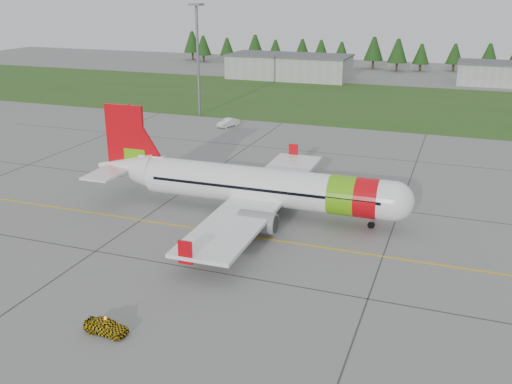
% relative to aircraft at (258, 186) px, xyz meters
% --- Properties ---
extents(ground, '(320.00, 320.00, 0.00)m').
position_rel_aircraft_xyz_m(ground, '(4.16, -13.97, -3.11)').
color(ground, gray).
rests_on(ground, ground).
extents(aircraft, '(35.60, 32.66, 10.79)m').
position_rel_aircraft_xyz_m(aircraft, '(0.00, 0.00, 0.00)').
color(aircraft, white).
rests_on(aircraft, ground).
extents(follow_me_car, '(1.18, 1.37, 3.27)m').
position_rel_aircraft_xyz_m(follow_me_car, '(-2.24, -24.93, -1.48)').
color(follow_me_car, yellow).
rests_on(follow_me_car, ground).
extents(service_van, '(1.98, 1.94, 4.40)m').
position_rel_aircraft_xyz_m(service_van, '(-18.98, 37.00, -0.91)').
color(service_van, silver).
rests_on(service_van, ground).
extents(grass_strip, '(320.00, 50.00, 0.03)m').
position_rel_aircraft_xyz_m(grass_strip, '(4.16, 68.03, -3.10)').
color(grass_strip, '#30561E').
rests_on(grass_strip, ground).
extents(taxi_guideline, '(120.00, 0.25, 0.02)m').
position_rel_aircraft_xyz_m(taxi_guideline, '(4.16, -5.97, -3.10)').
color(taxi_guideline, gold).
rests_on(taxi_guideline, ground).
extents(hangar_west, '(32.00, 14.00, 6.00)m').
position_rel_aircraft_xyz_m(hangar_west, '(-25.84, 96.03, -0.11)').
color(hangar_west, '#A8A8A3').
rests_on(hangar_west, ground).
extents(hangar_east, '(24.00, 12.00, 5.20)m').
position_rel_aircraft_xyz_m(hangar_east, '(29.16, 104.03, -0.51)').
color(hangar_east, '#A8A8A3').
rests_on(hangar_east, ground).
extents(floodlight_mast, '(0.50, 0.50, 20.00)m').
position_rel_aircraft_xyz_m(floodlight_mast, '(-27.84, 44.03, 6.89)').
color(floodlight_mast, slate).
rests_on(floodlight_mast, ground).
extents(treeline, '(160.00, 8.00, 10.00)m').
position_rel_aircraft_xyz_m(treeline, '(4.16, 124.03, 1.89)').
color(treeline, '#1C3F14').
rests_on(treeline, ground).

